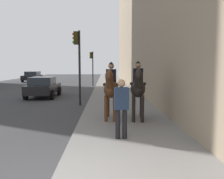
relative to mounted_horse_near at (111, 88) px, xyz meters
name	(u,v)px	position (x,y,z in m)	size (l,w,h in m)	color
mounted_horse_near	(111,88)	(0.00, 0.00, 0.00)	(2.15, 0.70, 2.24)	#4C2B16
mounted_horse_far	(138,87)	(-0.11, -1.02, 0.03)	(2.15, 0.73, 2.27)	black
pedestrian_greeting	(121,105)	(-2.44, -0.23, -0.25)	(0.29, 0.42, 1.70)	black
car_near_lane	(43,87)	(7.61, 4.55, -0.61)	(3.86, 1.95, 1.44)	black
car_mid_lane	(32,76)	(24.69, 10.45, -0.58)	(4.65, 2.21, 1.44)	black
traffic_light_near_curb	(78,56)	(4.12, 1.71, 1.40)	(0.20, 0.44, 4.11)	black
traffic_light_far_curb	(92,63)	(17.38, 1.66, 1.19)	(0.20, 0.44, 3.78)	black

